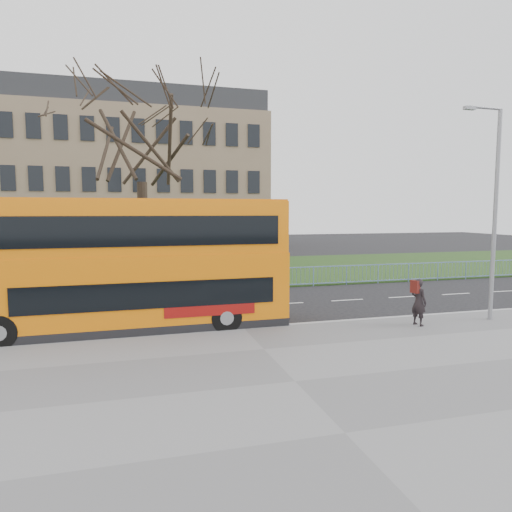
% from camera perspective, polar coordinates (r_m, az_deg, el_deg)
% --- Properties ---
extents(ground, '(120.00, 120.00, 0.00)m').
position_cam_1_polar(ground, '(17.50, -2.85, -8.07)').
color(ground, black).
rests_on(ground, ground).
extents(pavement, '(80.00, 10.50, 0.12)m').
position_cam_1_polar(pavement, '(11.28, 4.89, -15.62)').
color(pavement, slate).
rests_on(pavement, ground).
extents(kerb, '(80.00, 0.20, 0.14)m').
position_cam_1_polar(kerb, '(16.02, -1.63, -9.10)').
color(kerb, '#98989B').
rests_on(kerb, ground).
extents(grass_verge, '(80.00, 15.40, 0.08)m').
position_cam_1_polar(grass_verge, '(31.39, -8.52, -1.94)').
color(grass_verge, '#1C3413').
rests_on(grass_verge, ground).
extents(guard_railing, '(40.00, 0.12, 1.10)m').
position_cam_1_polar(guard_railing, '(23.76, -6.31, -3.10)').
color(guard_railing, '#6F8FC6').
rests_on(guard_railing, ground).
extents(bare_tree, '(9.48, 9.48, 13.54)m').
position_cam_1_polar(bare_tree, '(26.75, -14.12, 11.28)').
color(bare_tree, black).
rests_on(bare_tree, grass_verge).
extents(civic_building, '(30.00, 15.00, 14.00)m').
position_cam_1_polar(civic_building, '(51.70, -17.00, 8.56)').
color(civic_building, '#856B54').
rests_on(civic_building, ground).
extents(yellow_bus, '(10.75, 2.69, 4.49)m').
position_cam_1_polar(yellow_bus, '(16.18, -15.51, -0.73)').
color(yellow_bus, orange).
rests_on(yellow_bus, ground).
extents(pedestrian, '(0.54, 0.69, 1.67)m').
position_cam_1_polar(pedestrian, '(17.12, 19.67, -5.44)').
color(pedestrian, black).
rests_on(pedestrian, pavement).
extents(street_lamp, '(1.63, 0.20, 7.70)m').
position_cam_1_polar(street_lamp, '(18.78, 27.55, 5.60)').
color(street_lamp, gray).
rests_on(street_lamp, pavement).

